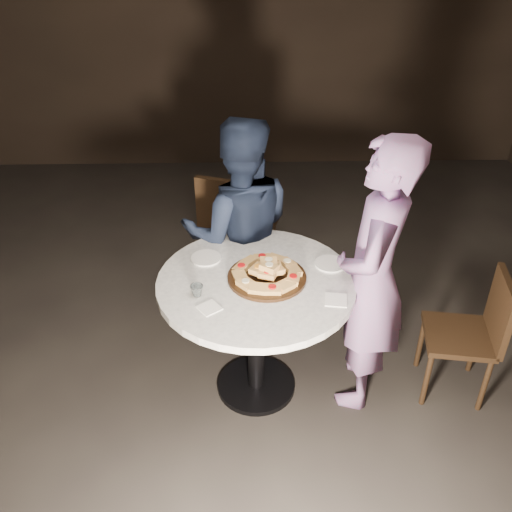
# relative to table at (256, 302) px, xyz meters

# --- Properties ---
(floor) EXTENTS (7.00, 7.00, 0.00)m
(floor) POSITION_rel_table_xyz_m (0.04, 0.02, -0.69)
(floor) COLOR black
(floor) RESTS_ON ground
(table) EXTENTS (1.36, 1.36, 0.85)m
(table) POSITION_rel_table_xyz_m (0.00, 0.00, 0.00)
(table) COLOR black
(table) RESTS_ON ground
(serving_board) EXTENTS (0.53, 0.53, 0.02)m
(serving_board) POSITION_rel_table_xyz_m (0.06, 0.01, 0.17)
(serving_board) COLOR black
(serving_board) RESTS_ON table
(focaccia_pile) EXTENTS (0.40, 0.39, 0.11)m
(focaccia_pile) POSITION_rel_table_xyz_m (0.06, 0.01, 0.21)
(focaccia_pile) COLOR tan
(focaccia_pile) RESTS_ON serving_board
(plate_left) EXTENTS (0.22, 0.22, 0.01)m
(plate_left) POSITION_rel_table_xyz_m (-0.29, 0.23, 0.16)
(plate_left) COLOR white
(plate_left) RESTS_ON table
(plate_right) EXTENTS (0.23, 0.23, 0.01)m
(plate_right) POSITION_rel_table_xyz_m (0.44, 0.15, 0.16)
(plate_right) COLOR white
(plate_right) RESTS_ON table
(water_glass) EXTENTS (0.09, 0.09, 0.07)m
(water_glass) POSITION_rel_table_xyz_m (-0.32, -0.13, 0.19)
(water_glass) COLOR silver
(water_glass) RESTS_ON table
(napkin_near) EXTENTS (0.15, 0.15, 0.01)m
(napkin_near) POSITION_rel_table_xyz_m (-0.25, -0.25, 0.16)
(napkin_near) COLOR white
(napkin_near) RESTS_ON table
(napkin_far) EXTENTS (0.13, 0.13, 0.01)m
(napkin_far) POSITION_rel_table_xyz_m (0.42, -0.20, 0.16)
(napkin_far) COLOR white
(napkin_far) RESTS_ON table
(chair_far) EXTENTS (0.61, 0.63, 1.03)m
(chair_far) POSITION_rel_table_xyz_m (-0.13, 1.04, -0.10)
(chair_far) COLOR black
(chair_far) RESTS_ON ground
(chair_right) EXTENTS (0.47, 0.46, 0.85)m
(chair_right) POSITION_rel_table_xyz_m (1.31, -0.03, -0.20)
(chair_right) COLOR black
(chair_right) RESTS_ON ground
(diner_navy) EXTENTS (0.80, 0.64, 1.58)m
(diner_navy) POSITION_rel_table_xyz_m (-0.10, 0.61, 0.10)
(diner_navy) COLOR #141C31
(diner_navy) RESTS_ON ground
(diner_teal) EXTENTS (0.60, 0.73, 1.72)m
(diner_teal) POSITION_rel_table_xyz_m (0.65, -0.02, 0.17)
(diner_teal) COLOR #816097
(diner_teal) RESTS_ON ground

